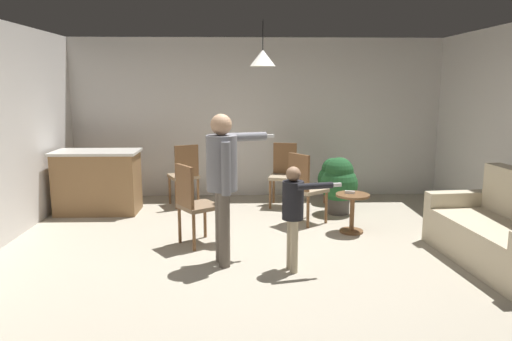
% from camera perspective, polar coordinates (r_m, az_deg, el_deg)
% --- Properties ---
extents(ground, '(7.68, 7.68, 0.00)m').
position_cam_1_polar(ground, '(5.38, 1.22, -10.76)').
color(ground, '#B2A893').
extents(wall_back, '(6.40, 0.10, 2.70)m').
position_cam_1_polar(wall_back, '(8.23, 0.11, 6.30)').
color(wall_back, silver).
rests_on(wall_back, ground).
extents(couch_floral, '(1.02, 1.87, 1.00)m').
position_cam_1_polar(couch_floral, '(5.81, 27.71, -6.90)').
color(couch_floral, beige).
rests_on(couch_floral, ground).
extents(kitchen_counter, '(1.26, 0.66, 0.95)m').
position_cam_1_polar(kitchen_counter, '(7.57, -18.49, -1.28)').
color(kitchen_counter, olive).
rests_on(kitchen_counter, ground).
extents(side_table_by_couch, '(0.44, 0.44, 0.52)m').
position_cam_1_polar(side_table_by_couch, '(6.37, 11.49, -4.48)').
color(side_table_by_couch, brown).
rests_on(side_table_by_couch, ground).
extents(person_adult, '(0.74, 0.61, 1.63)m').
position_cam_1_polar(person_adult, '(5.02, -3.98, -0.26)').
color(person_adult, '#60564C').
rests_on(person_adult, ground).
extents(person_child, '(0.60, 0.32, 1.11)m').
position_cam_1_polar(person_child, '(4.91, 4.57, -4.37)').
color(person_child, tan).
rests_on(person_child, ground).
extents(dining_chair_by_counter, '(0.58, 0.58, 1.00)m').
position_cam_1_polar(dining_chair_by_counter, '(5.75, -7.50, -3.72)').
color(dining_chair_by_counter, brown).
rests_on(dining_chair_by_counter, ground).
extents(dining_chair_near_wall, '(0.56, 0.56, 1.00)m').
position_cam_1_polar(dining_chair_near_wall, '(7.61, -8.57, -0.27)').
color(dining_chair_near_wall, brown).
rests_on(dining_chair_near_wall, ground).
extents(dining_chair_centre_back, '(0.50, 0.50, 1.00)m').
position_cam_1_polar(dining_chair_centre_back, '(7.60, 3.37, -0.18)').
color(dining_chair_centre_back, brown).
rests_on(dining_chair_centre_back, ground).
extents(dining_chair_spare, '(0.59, 0.59, 1.00)m').
position_cam_1_polar(dining_chair_spare, '(6.62, 5.86, -1.82)').
color(dining_chair_spare, brown).
rests_on(dining_chair_spare, ground).
extents(potted_plant_corner, '(0.49, 0.49, 0.75)m').
position_cam_1_polar(potted_plant_corner, '(7.87, 9.19, -0.93)').
color(potted_plant_corner, brown).
rests_on(potted_plant_corner, ground).
extents(potted_plant_by_wall, '(0.56, 0.56, 0.86)m').
position_cam_1_polar(potted_plant_by_wall, '(7.23, 9.96, -1.46)').
color(potted_plant_by_wall, '#4C4742').
rests_on(potted_plant_by_wall, ground).
extents(spare_remote_on_table, '(0.13, 0.07, 0.04)m').
position_cam_1_polar(spare_remote_on_table, '(6.34, 11.22, -2.57)').
color(spare_remote_on_table, white).
rests_on(spare_remote_on_table, side_table_by_couch).
extents(ceiling_light_pendant, '(0.32, 0.32, 0.55)m').
position_cam_1_polar(ceiling_light_pendant, '(5.97, 0.79, 13.38)').
color(ceiling_light_pendant, silver).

